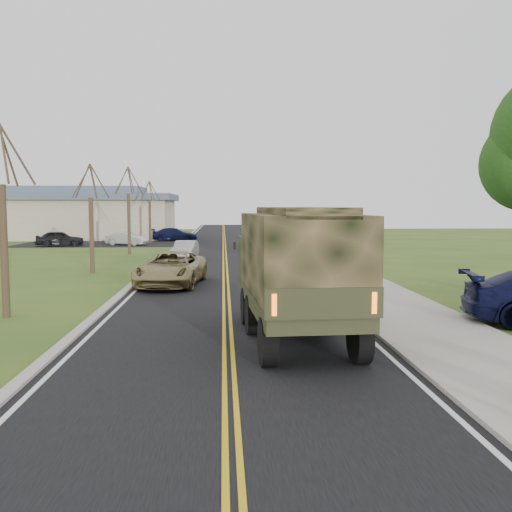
{
  "coord_description": "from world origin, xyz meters",
  "views": [
    {
      "loc": [
        -0.12,
        -8.3,
        3.52
      ],
      "look_at": [
        1.02,
        11.33,
        1.8
      ],
      "focal_mm": 40.0,
      "sensor_mm": 36.0,
      "label": 1
    }
  ],
  "objects": [
    {
      "name": "bare_tree_c",
      "position": [
        -7.0,
        34.0,
        2.78
      ],
      "size": [
        2.04,
        2.39,
        6.42
      ],
      "color": "#38281C",
      "rests_on": "ground"
    },
    {
      "name": "lot_car_dark",
      "position": [
        -14.44,
        42.59,
        0.69
      ],
      "size": [
        4.33,
        2.49,
        1.39
      ],
      "primitive_type": "imported",
      "rotation": [
        0.0,
        0.0,
        1.79
      ],
      "color": "black",
      "rests_on": "ground"
    },
    {
      "name": "curb_right",
      "position": [
        4.15,
        40.0,
        0.06
      ],
      "size": [
        0.3,
        120.0,
        0.12
      ],
      "primitive_type": "cube",
      "color": "#9E998E",
      "rests_on": "ground"
    },
    {
      "name": "sedan_silver",
      "position": [
        -2.59,
        29.29,
        0.63
      ],
      "size": [
        1.65,
        3.9,
        1.25
      ],
      "primitive_type": "imported",
      "rotation": [
        0.0,
        0.0,
        -0.09
      ],
      "color": "#B1B2B7",
      "rests_on": "ground"
    },
    {
      "name": "military_truck",
      "position": [
        1.77,
        6.38,
        2.0
      ],
      "size": [
        2.81,
        7.13,
        3.49
      ],
      "rotation": [
        0.0,
        0.0,
        0.05
      ],
      "color": "black",
      "rests_on": "ground"
    },
    {
      "name": "road",
      "position": [
        0.0,
        40.0,
        0.01
      ],
      "size": [
        8.0,
        120.0,
        0.01
      ],
      "primitive_type": "cube",
      "color": "black",
      "rests_on": "ground"
    },
    {
      "name": "suv_champagne",
      "position": [
        -2.42,
        17.02,
        0.76
      ],
      "size": [
        3.17,
        5.71,
        1.51
      ],
      "primitive_type": "imported",
      "rotation": [
        0.0,
        0.0,
        -0.13
      ],
      "color": "#9A8A57",
      "rests_on": "ground"
    },
    {
      "name": "lot_car_silver",
      "position": [
        -8.79,
        43.55,
        0.61
      ],
      "size": [
        3.89,
        2.33,
        1.21
      ],
      "primitive_type": "imported",
      "rotation": [
        0.0,
        0.0,
        1.26
      ],
      "color": "silver",
      "rests_on": "ground"
    },
    {
      "name": "bare_tree_b",
      "position": [
        -7.0,
        22.0,
        2.48
      ],
      "size": [
        1.83,
        2.14,
        5.73
      ],
      "color": "#38281C",
      "rests_on": "ground"
    },
    {
      "name": "ground",
      "position": [
        0.0,
        0.0,
        0.0
      ],
      "size": [
        160.0,
        160.0,
        0.0
      ],
      "primitive_type": "plane",
      "color": "#32511B",
      "rests_on": "ground"
    },
    {
      "name": "sidewalk_right",
      "position": [
        5.9,
        40.0,
        0.05
      ],
      "size": [
        3.2,
        120.0,
        0.1
      ],
      "primitive_type": "cube",
      "color": "#9E998E",
      "rests_on": "ground"
    },
    {
      "name": "bare_tree_d",
      "position": [
        -7.0,
        46.0,
        2.55
      ],
      "size": [
        1.88,
        2.2,
        5.91
      ],
      "color": "#38281C",
      "rests_on": "ground"
    },
    {
      "name": "commercial_building",
      "position": [
        -15.98,
        55.97,
        2.69
      ],
      "size": [
        25.5,
        21.5,
        5.65
      ],
      "color": "tan",
      "rests_on": "ground"
    },
    {
      "name": "lot_car_navy",
      "position": [
        -5.0,
        50.0,
        0.66
      ],
      "size": [
        4.59,
        1.92,
        1.32
      ],
      "primitive_type": "imported",
      "rotation": [
        0.0,
        0.0,
        1.59
      ],
      "color": "#0F1337",
      "rests_on": "ground"
    },
    {
      "name": "bare_tree_a",
      "position": [
        -7.0,
        10.0,
        2.63
      ],
      "size": [
        1.93,
        2.26,
        6.08
      ],
      "color": "#38281C",
      "rests_on": "ground"
    },
    {
      "name": "curb_left",
      "position": [
        -4.15,
        40.0,
        0.05
      ],
      "size": [
        0.3,
        120.0,
        0.1
      ],
      "primitive_type": "cube",
      "color": "#9E998E",
      "rests_on": "ground"
    }
  ]
}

